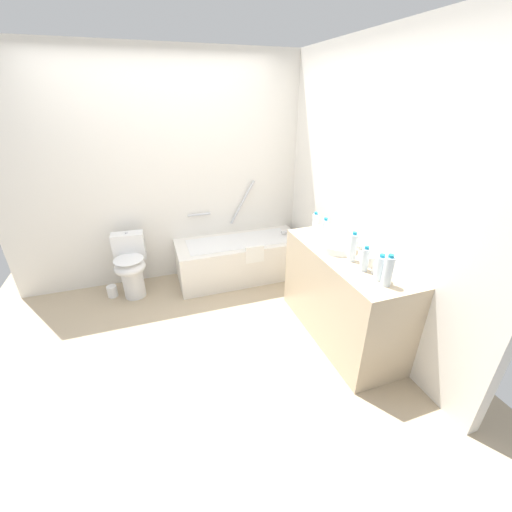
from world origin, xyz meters
TOP-DOWN VIEW (x-y plane):
  - ground_plane at (0.00, 0.00)m, footprint 4.17×4.17m
  - wall_back_tiled at (0.00, 1.41)m, footprint 3.57×0.10m
  - wall_right_mirror at (1.63, 0.00)m, footprint 0.10×3.12m
  - bathtub at (0.74, 1.04)m, footprint 1.53×0.65m
  - toilet at (-0.54, 1.03)m, footprint 0.36×0.50m
  - vanity_counter at (1.32, -0.34)m, footprint 0.53×1.37m
  - sink_basin at (1.28, -0.23)m, footprint 0.31×0.31m
  - sink_faucet at (1.46, -0.23)m, footprint 0.10×0.15m
  - water_bottle_0 at (1.28, -0.00)m, footprint 0.06×0.06m
  - water_bottle_1 at (1.29, -0.86)m, footprint 0.07×0.07m
  - water_bottle_2 at (1.27, -0.62)m, footprint 0.06×0.06m
  - water_bottle_3 at (1.27, -0.45)m, footprint 0.06×0.06m
  - water_bottle_4 at (1.29, -0.78)m, footprint 0.07×0.07m
  - water_bottle_5 at (1.31, 0.24)m, footprint 0.06×0.06m
  - drinking_glass_0 at (1.29, 0.10)m, footprint 0.07×0.07m
  - drinking_glass_1 at (1.36, -0.57)m, footprint 0.08×0.08m
  - drinking_glass_2 at (1.33, -0.70)m, footprint 0.07×0.07m
  - toilet_paper_roll at (-0.79, 1.06)m, footprint 0.11×0.11m

SIDE VIEW (x-z plane):
  - ground_plane at x=0.00m, z-range 0.00..0.00m
  - toilet_paper_roll at x=-0.79m, z-range 0.00..0.13m
  - bathtub at x=0.74m, z-range -0.31..0.84m
  - toilet at x=-0.54m, z-range 0.02..0.74m
  - vanity_counter at x=1.32m, z-range 0.00..0.86m
  - sink_faucet at x=1.46m, z-range 0.85..0.91m
  - sink_basin at x=1.28m, z-range 0.86..0.92m
  - drinking_glass_1 at x=1.36m, z-range 0.86..0.94m
  - drinking_glass_2 at x=1.33m, z-range 0.86..0.94m
  - drinking_glass_0 at x=1.29m, z-range 0.86..0.96m
  - water_bottle_5 at x=1.31m, z-range 0.85..1.04m
  - water_bottle_2 at x=1.27m, z-range 0.85..1.05m
  - water_bottle_4 at x=1.29m, z-range 0.85..1.06m
  - water_bottle_0 at x=1.28m, z-range 0.85..1.07m
  - water_bottle_1 at x=1.29m, z-range 0.85..1.09m
  - water_bottle_3 at x=1.27m, z-range 0.85..1.10m
  - wall_back_tiled at x=0.00m, z-range 0.00..2.55m
  - wall_right_mirror at x=1.63m, z-range 0.00..2.55m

